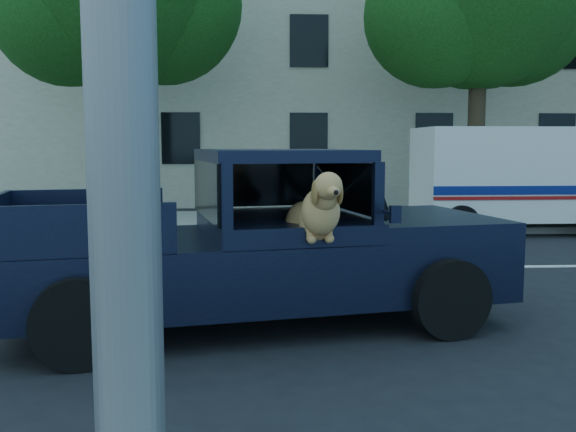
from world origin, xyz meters
name	(u,v)px	position (x,y,z in m)	size (l,w,h in m)	color
ground	(322,330)	(0.00, 0.00, 0.00)	(120.00, 120.00, 0.00)	black
far_sidewalk	(283,222)	(0.00, 9.20, 0.07)	(60.00, 4.00, 0.15)	gray
lane_stripes	(422,268)	(2.00, 3.40, 0.01)	(21.60, 0.14, 0.01)	silver
building_main	(357,75)	(3.00, 16.50, 4.50)	(26.00, 6.00, 9.00)	beige
pickup_truck	(248,266)	(-0.81, 0.28, 0.66)	(5.78, 3.27, 1.96)	black
mail_truck	(509,187)	(5.10, 7.55, 1.04)	(4.40, 2.30, 2.39)	silver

